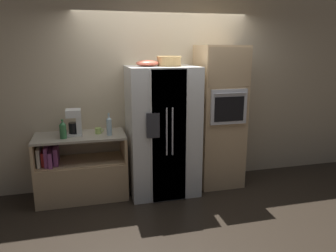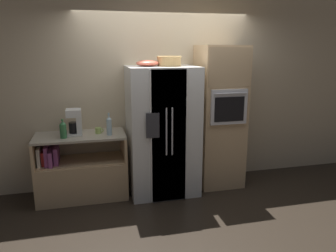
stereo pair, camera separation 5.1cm
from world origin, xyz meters
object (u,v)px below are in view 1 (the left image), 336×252
object	(u,v)px
bottle_tall	(63,130)
coffee_maker	(75,121)
bottle_short	(109,126)
mug	(98,131)
wall_oven	(219,117)
refrigerator	(162,131)
wicker_basket	(169,61)
fruit_bowl	(148,63)

from	to	relation	value
bottle_tall	coffee_maker	world-z (taller)	coffee_maker
bottle_short	mug	world-z (taller)	bottle_short
wall_oven	refrigerator	bearing A→B (deg)	-175.32
wall_oven	mug	distance (m)	1.75
wicker_basket	fruit_bowl	xyz separation A→B (m)	(-0.29, 0.02, -0.03)
refrigerator	wicker_basket	bearing A→B (deg)	6.38
mug	coffee_maker	world-z (taller)	coffee_maker
wicker_basket	mug	distance (m)	1.34
mug	coffee_maker	size ratio (longest dim) A/B	0.33
bottle_tall	bottle_short	distance (m)	0.58
wicker_basket	coffee_maker	xyz separation A→B (m)	(-1.26, 0.09, -0.78)
fruit_bowl	wicker_basket	bearing A→B (deg)	-3.93
wall_oven	mug	size ratio (longest dim) A/B	18.14
refrigerator	wall_oven	bearing A→B (deg)	4.68
wicker_basket	mug	world-z (taller)	wicker_basket
wall_oven	bottle_tall	world-z (taller)	wall_oven
fruit_bowl	mug	size ratio (longest dim) A/B	2.73
refrigerator	fruit_bowl	distance (m)	0.95
fruit_bowl	bottle_tall	xyz separation A→B (m)	(-1.12, -0.07, -0.82)
bottle_short	coffee_maker	bearing A→B (deg)	163.05
wicker_basket	bottle_short	world-z (taller)	wicker_basket
bottle_tall	mug	world-z (taller)	bottle_tall
bottle_tall	bottle_short	bearing A→B (deg)	1.32
bottle_tall	coffee_maker	distance (m)	0.23
wicker_basket	bottle_short	xyz separation A→B (m)	(-0.83, -0.04, -0.83)
fruit_bowl	coffee_maker	world-z (taller)	fruit_bowl
wicker_basket	bottle_short	bearing A→B (deg)	-177.36
refrigerator	bottle_tall	size ratio (longest dim) A/B	7.12
bottle_short	coffee_maker	world-z (taller)	coffee_maker
refrigerator	bottle_tall	world-z (taller)	refrigerator
wicker_basket	mug	size ratio (longest dim) A/B	2.94
refrigerator	wall_oven	world-z (taller)	wall_oven
refrigerator	mug	distance (m)	0.88
coffee_maker	refrigerator	bearing A→B (deg)	-5.06
fruit_bowl	bottle_tall	distance (m)	1.39
refrigerator	fruit_bowl	world-z (taller)	fruit_bowl
bottle_tall	fruit_bowl	bearing A→B (deg)	3.63
refrigerator	bottle_tall	bearing A→B (deg)	-178.22
bottle_tall	wicker_basket	bearing A→B (deg)	2.09
bottle_short	coffee_maker	distance (m)	0.45
bottle_tall	coffee_maker	xyz separation A→B (m)	(0.16, 0.14, 0.07)
refrigerator	wicker_basket	distance (m)	0.97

